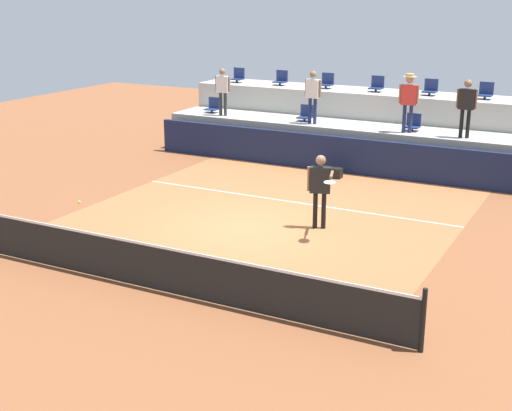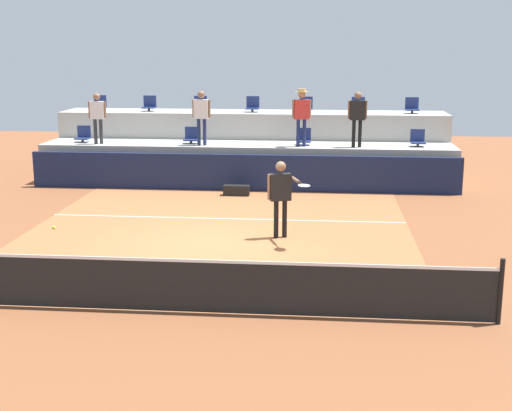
{
  "view_description": "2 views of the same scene",
  "coord_description": "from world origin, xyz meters",
  "px_view_note": "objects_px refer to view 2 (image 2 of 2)",
  "views": [
    {
      "loc": [
        7.54,
        -13.97,
        5.43
      ],
      "look_at": [
        1.18,
        -1.88,
        1.24
      ],
      "focal_mm": 49.89,
      "sensor_mm": 36.0,
      "label": 1
    },
    {
      "loc": [
        2.38,
        -14.67,
        4.28
      ],
      "look_at": [
        1.13,
        -1.5,
        1.26
      ],
      "focal_mm": 49.19,
      "sensor_mm": 36.0,
      "label": 2
    }
  ],
  "objects_px": {
    "stadium_chair_lower_right": "(304,138)",
    "stadium_chair_upper_far_right": "(412,107)",
    "stadium_chair_upper_center": "(253,105)",
    "spectator_with_hat": "(302,111)",
    "stadium_chair_upper_mid_right": "(306,106)",
    "equipment_bag": "(236,190)",
    "stadium_chair_upper_mid_left": "(200,105)",
    "stadium_chair_lower_far_left": "(83,135)",
    "stadium_chair_lower_left": "(191,137)",
    "stadium_chair_upper_far_left": "(99,104)",
    "stadium_chair_lower_far_right": "(418,139)",
    "spectator_in_white": "(201,113)",
    "stadium_chair_upper_left": "(149,105)",
    "tennis_ball": "(54,228)",
    "spectator_leaning_on_rail": "(97,114)",
    "tennis_player": "(281,191)",
    "stadium_chair_upper_right": "(358,106)",
    "spectator_in_grey": "(357,114)"
  },
  "relations": [
    {
      "from": "stadium_chair_lower_right",
      "to": "stadium_chair_upper_far_right",
      "type": "relative_size",
      "value": 1.0
    },
    {
      "from": "stadium_chair_upper_center",
      "to": "spectator_with_hat",
      "type": "relative_size",
      "value": 0.3
    },
    {
      "from": "stadium_chair_upper_mid_right",
      "to": "equipment_bag",
      "type": "height_order",
      "value": "stadium_chair_upper_mid_right"
    },
    {
      "from": "stadium_chair_upper_mid_left",
      "to": "stadium_chair_upper_center",
      "type": "bearing_deg",
      "value": 0.0
    },
    {
      "from": "stadium_chair_lower_far_left",
      "to": "stadium_chair_upper_mid_right",
      "type": "relative_size",
      "value": 1.0
    },
    {
      "from": "stadium_chair_lower_left",
      "to": "stadium_chair_upper_far_left",
      "type": "bearing_deg",
      "value": 153.01
    },
    {
      "from": "stadium_chair_lower_right",
      "to": "stadium_chair_upper_center",
      "type": "distance_m",
      "value": 2.68
    },
    {
      "from": "stadium_chair_lower_far_right",
      "to": "stadium_chair_lower_left",
      "type": "bearing_deg",
      "value": 180.0
    },
    {
      "from": "stadium_chair_upper_center",
      "to": "spectator_in_white",
      "type": "bearing_deg",
      "value": -122.22
    },
    {
      "from": "stadium_chair_upper_center",
      "to": "stadium_chair_upper_left",
      "type": "bearing_deg",
      "value": 180.0
    },
    {
      "from": "spectator_in_white",
      "to": "tennis_ball",
      "type": "relative_size",
      "value": 24.73
    },
    {
      "from": "stadium_chair_lower_far_right",
      "to": "spectator_leaning_on_rail",
      "type": "height_order",
      "value": "spectator_leaning_on_rail"
    },
    {
      "from": "stadium_chair_lower_right",
      "to": "tennis_player",
      "type": "bearing_deg",
      "value": -92.78
    },
    {
      "from": "stadium_chair_lower_far_right",
      "to": "tennis_player",
      "type": "xyz_separation_m",
      "value": [
        -3.83,
        -6.49,
        -0.38
      ]
    },
    {
      "from": "stadium_chair_lower_far_right",
      "to": "stadium_chair_upper_right",
      "type": "height_order",
      "value": "stadium_chair_upper_right"
    },
    {
      "from": "stadium_chair_upper_left",
      "to": "spectator_in_white",
      "type": "relative_size",
      "value": 0.31
    },
    {
      "from": "stadium_chair_lower_far_right",
      "to": "stadium_chair_upper_far_right",
      "type": "xyz_separation_m",
      "value": [
        0.0,
        1.8,
        0.85
      ]
    },
    {
      "from": "stadium_chair_upper_right",
      "to": "equipment_bag",
      "type": "bearing_deg",
      "value": -134.13
    },
    {
      "from": "stadium_chair_lower_far_left",
      "to": "tennis_player",
      "type": "relative_size",
      "value": 0.29
    },
    {
      "from": "stadium_chair_upper_far_right",
      "to": "spectator_with_hat",
      "type": "distance_m",
      "value": 4.2
    },
    {
      "from": "stadium_chair_upper_mid_right",
      "to": "spectator_with_hat",
      "type": "xyz_separation_m",
      "value": [
        -0.08,
        -2.18,
        0.02
      ]
    },
    {
      "from": "spectator_leaning_on_rail",
      "to": "spectator_with_hat",
      "type": "relative_size",
      "value": 0.9
    },
    {
      "from": "stadium_chair_upper_far_left",
      "to": "stadium_chair_upper_right",
      "type": "relative_size",
      "value": 1.0
    },
    {
      "from": "spectator_leaning_on_rail",
      "to": "stadium_chair_upper_far_right",
      "type": "bearing_deg",
      "value": 12.33
    },
    {
      "from": "stadium_chair_upper_left",
      "to": "stadium_chair_upper_far_right",
      "type": "distance_m",
      "value": 8.87
    },
    {
      "from": "stadium_chair_upper_far_left",
      "to": "tennis_ball",
      "type": "height_order",
      "value": "stadium_chair_upper_far_left"
    },
    {
      "from": "stadium_chair_upper_far_left",
      "to": "stadium_chair_upper_right",
      "type": "bearing_deg",
      "value": 0.0
    },
    {
      "from": "tennis_player",
      "to": "spectator_in_white",
      "type": "height_order",
      "value": "spectator_in_white"
    },
    {
      "from": "tennis_ball",
      "to": "equipment_bag",
      "type": "xyz_separation_m",
      "value": [
        2.18,
        8.47,
        -1.02
      ]
    },
    {
      "from": "tennis_player",
      "to": "spectator_in_white",
      "type": "xyz_separation_m",
      "value": [
        -2.85,
        6.11,
        1.18
      ]
    },
    {
      "from": "stadium_chair_upper_far_left",
      "to": "tennis_ball",
      "type": "xyz_separation_m",
      "value": [
        3.04,
        -12.23,
        -1.14
      ]
    },
    {
      "from": "stadium_chair_upper_center",
      "to": "stadium_chair_upper_far_right",
      "type": "bearing_deg",
      "value": 0.0
    },
    {
      "from": "stadium_chair_upper_center",
      "to": "spectator_in_white",
      "type": "relative_size",
      "value": 0.31
    },
    {
      "from": "stadium_chair_upper_mid_left",
      "to": "stadium_chair_upper_mid_right",
      "type": "xyz_separation_m",
      "value": [
        3.6,
        0.0,
        0.0
      ]
    },
    {
      "from": "stadium_chair_lower_left",
      "to": "tennis_player",
      "type": "bearing_deg",
      "value": -63.34
    },
    {
      "from": "stadium_chair_upper_mid_left",
      "to": "spectator_in_white",
      "type": "distance_m",
      "value": 2.22
    },
    {
      "from": "stadium_chair_upper_right",
      "to": "equipment_bag",
      "type": "distance_m",
      "value": 5.66
    },
    {
      "from": "stadium_chair_upper_far_right",
      "to": "stadium_chair_upper_left",
      "type": "bearing_deg",
      "value": 180.0
    },
    {
      "from": "stadium_chair_upper_far_left",
      "to": "stadium_chair_upper_mid_right",
      "type": "distance_m",
      "value": 7.12
    },
    {
      "from": "stadium_chair_upper_mid_right",
      "to": "equipment_bag",
      "type": "xyz_separation_m",
      "value": [
        -1.9,
        -3.76,
        -2.16
      ]
    },
    {
      "from": "stadium_chair_lower_left",
      "to": "stadium_chair_upper_mid_left",
      "type": "relative_size",
      "value": 1.0
    },
    {
      "from": "stadium_chair_upper_mid_left",
      "to": "stadium_chair_upper_mid_right",
      "type": "bearing_deg",
      "value": 0.0
    },
    {
      "from": "stadium_chair_upper_mid_right",
      "to": "spectator_in_white",
      "type": "bearing_deg",
      "value": -145.51
    },
    {
      "from": "spectator_in_white",
      "to": "spectator_leaning_on_rail",
      "type": "bearing_deg",
      "value": 180.0
    },
    {
      "from": "stadium_chair_upper_mid_right",
      "to": "spectator_in_grey",
      "type": "xyz_separation_m",
      "value": [
        1.61,
        -2.18,
        -0.05
      ]
    },
    {
      "from": "spectator_in_grey",
      "to": "equipment_bag",
      "type": "xyz_separation_m",
      "value": [
        -3.52,
        -1.57,
        -2.12
      ]
    },
    {
      "from": "stadium_chair_lower_left",
      "to": "spectator_with_hat",
      "type": "height_order",
      "value": "spectator_with_hat"
    },
    {
      "from": "stadium_chair_upper_mid_left",
      "to": "spectator_with_hat",
      "type": "bearing_deg",
      "value": -31.83
    },
    {
      "from": "spectator_with_hat",
      "to": "tennis_ball",
      "type": "relative_size",
      "value": 25.86
    },
    {
      "from": "spectator_in_grey",
      "to": "equipment_bag",
      "type": "height_order",
      "value": "spectator_in_grey"
    }
  ]
}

